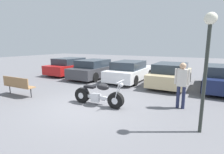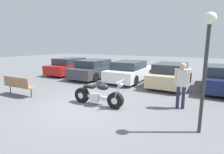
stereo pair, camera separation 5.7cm
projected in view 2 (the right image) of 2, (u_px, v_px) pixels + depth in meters
name	position (u px, v px, depth m)	size (l,w,h in m)	color
ground_plane	(86.00, 106.00, 6.69)	(60.00, 60.00, 0.00)	slate
motorcycle	(97.00, 95.00, 6.77)	(2.13, 0.62, 1.05)	black
parked_car_red	(71.00, 66.00, 14.02)	(1.92, 4.24, 1.29)	red
parked_car_dark_grey	(95.00, 69.00, 12.43)	(1.92, 4.24, 1.29)	#3D3D42
parked_car_white	(130.00, 71.00, 11.39)	(1.92, 4.24, 1.29)	white
parked_car_champagne	(171.00, 75.00, 10.10)	(1.92, 4.24, 1.29)	#C6B284
parked_car_navy	(224.00, 78.00, 8.98)	(1.92, 4.24, 1.29)	#19234C
park_bench	(18.00, 84.00, 7.98)	(1.71, 0.45, 0.89)	#997047
lamp_post	(207.00, 48.00, 4.30)	(0.30, 0.30, 3.09)	#2D332D
person_standing	(182.00, 82.00, 6.30)	(0.52, 0.23, 1.70)	#232847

